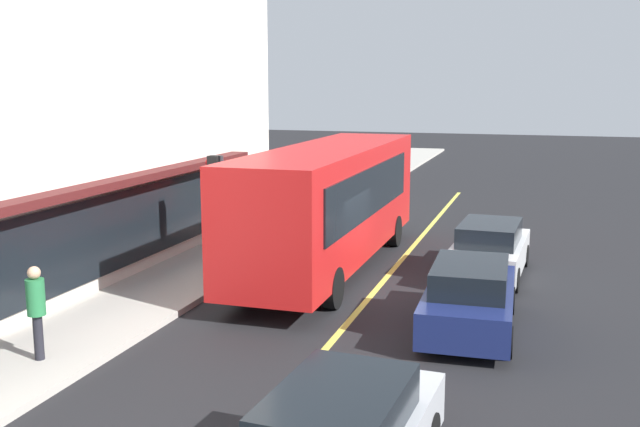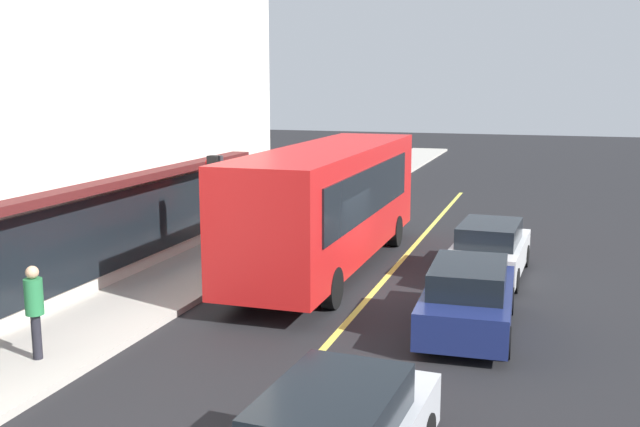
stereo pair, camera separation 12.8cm
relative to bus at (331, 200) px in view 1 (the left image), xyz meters
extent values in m
plane|color=black|center=(-2.00, -1.74, -1.99)|extent=(120.00, 120.00, 0.00)
cube|color=#B2ADA3|center=(-2.00, 3.38, -1.91)|extent=(80.00, 2.68, 0.15)
cube|color=#D8D14C|center=(-2.00, -1.74, -1.98)|extent=(36.00, 0.16, 0.01)
cube|color=#4C1919|center=(-4.39, 4.48, 0.81)|extent=(16.42, 0.70, 0.20)
cube|color=black|center=(-4.39, 4.70, -0.49)|extent=(14.07, 0.08, 2.00)
cube|color=red|center=(-0.04, 0.00, 0.01)|extent=(11.01, 2.53, 3.00)
cube|color=black|center=(5.41, -0.01, 0.37)|extent=(0.13, 2.10, 1.80)
cube|color=black|center=(-0.33, 1.27, 0.37)|extent=(8.80, 0.08, 1.32)
cube|color=black|center=(-0.34, -1.27, 0.37)|extent=(8.80, 0.08, 1.32)
cube|color=#0CF259|center=(5.48, -0.01, 1.26)|extent=(0.08, 1.90, 0.36)
cube|color=#2D2D33|center=(5.51, -0.01, -1.24)|extent=(0.17, 2.40, 0.40)
cylinder|color=black|center=(3.49, 1.12, -1.49)|extent=(1.00, 0.30, 1.00)
cylinder|color=black|center=(3.48, -1.14, -1.49)|extent=(1.00, 0.30, 1.00)
cylinder|color=black|center=(-3.55, 1.14, -1.49)|extent=(1.00, 0.30, 1.00)
cylinder|color=black|center=(-3.56, -1.12, -1.49)|extent=(1.00, 0.30, 1.00)
cylinder|color=#2D2D33|center=(-1.88, 2.47, -0.24)|extent=(0.12, 0.12, 3.20)
cube|color=black|center=(-1.88, 2.67, 0.91)|extent=(0.30, 0.30, 0.90)
sphere|color=red|center=(-1.88, 2.84, 1.18)|extent=(0.18, 0.18, 0.18)
sphere|color=orange|center=(-1.88, 2.84, 0.91)|extent=(0.18, 0.18, 0.18)
sphere|color=green|center=(-1.88, 2.84, 0.64)|extent=(0.18, 0.18, 0.18)
cube|color=navy|center=(-4.20, -4.36, -1.39)|extent=(4.36, 1.95, 0.75)
cube|color=black|center=(-4.35, -4.36, -0.74)|extent=(2.46, 1.60, 0.55)
cylinder|color=black|center=(-2.81, -3.49, -1.67)|extent=(0.65, 0.24, 0.64)
cylinder|color=black|center=(-2.75, -5.13, -1.67)|extent=(0.65, 0.24, 0.64)
cylinder|color=black|center=(-5.65, -3.59, -1.67)|extent=(0.65, 0.24, 0.64)
cylinder|color=black|center=(-5.59, -5.23, -1.67)|extent=(0.65, 0.24, 0.64)
cube|color=white|center=(0.57, -4.39, -1.39)|extent=(4.38, 2.00, 0.75)
cube|color=black|center=(0.43, -4.38, -0.74)|extent=(2.48, 1.62, 0.55)
cylinder|color=black|center=(2.03, -3.64, -1.67)|extent=(0.65, 0.25, 0.64)
cylinder|color=black|center=(1.95, -5.28, -1.67)|extent=(0.65, 0.25, 0.64)
cylinder|color=black|center=(-0.80, -3.51, -1.67)|extent=(0.65, 0.25, 0.64)
cylinder|color=black|center=(-0.88, -5.14, -1.67)|extent=(0.65, 0.25, 0.64)
cube|color=black|center=(-11.32, -3.47, -0.74)|extent=(2.49, 1.65, 0.55)
cylinder|color=black|center=(-9.71, -2.74, -1.67)|extent=(0.65, 0.26, 0.64)
cylinder|color=black|center=(-8.68, 3.09, -1.40)|extent=(0.18, 0.18, 0.87)
cylinder|color=#26723F|center=(-8.68, 3.09, -0.63)|extent=(0.34, 0.34, 0.69)
sphere|color=tan|center=(-8.68, 3.09, -0.16)|extent=(0.24, 0.24, 0.24)
cylinder|color=black|center=(1.25, 3.21, -1.45)|extent=(0.18, 0.18, 0.77)
cylinder|color=#3F3F47|center=(1.25, 3.21, -0.76)|extent=(0.34, 0.34, 0.61)
sphere|color=tan|center=(1.25, 3.21, -0.35)|extent=(0.21, 0.21, 0.21)
camera|label=1|loc=(-19.53, -5.81, 3.28)|focal=41.15mm
camera|label=2|loc=(-19.49, -5.94, 3.28)|focal=41.15mm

